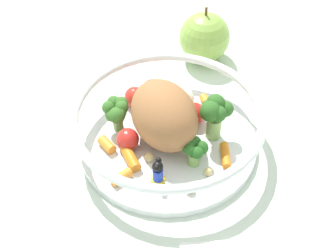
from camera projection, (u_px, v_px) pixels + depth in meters
name	position (u px, v px, depth m)	size (l,w,h in m)	color
ground_plane	(180.00, 136.00, 0.57)	(2.40, 2.40, 0.00)	silver
food_container	(167.00, 120.00, 0.54)	(0.22, 0.22, 0.08)	white
loose_apple	(204.00, 37.00, 0.65)	(0.07, 0.07, 0.08)	#8CB74C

